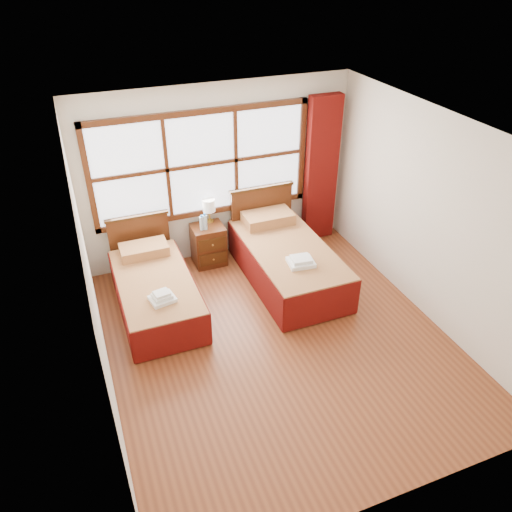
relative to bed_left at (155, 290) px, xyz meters
name	(u,v)px	position (x,y,z in m)	size (l,w,h in m)	color
floor	(279,340)	(1.26, -1.20, -0.28)	(4.50, 4.50, 0.00)	brown
ceiling	(285,135)	(1.26, -1.20, 2.32)	(4.50, 4.50, 0.00)	white
wall_back	(219,174)	(1.26, 1.05, 1.02)	(4.00, 4.00, 0.00)	silver
wall_left	(93,290)	(-0.74, -1.20, 1.02)	(4.50, 4.50, 0.00)	silver
wall_right	(432,219)	(3.26, -1.20, 1.02)	(4.50, 4.50, 0.00)	silver
window	(202,164)	(1.01, 1.01, 1.22)	(3.16, 0.06, 1.56)	white
curtain	(321,170)	(2.86, 0.91, 0.89)	(0.50, 0.16, 2.30)	#630D09
bed_left	(155,290)	(0.00, 0.00, 0.00)	(0.95, 1.97, 0.92)	#3E220D
bed_right	(286,259)	(1.88, 0.00, 0.04)	(1.08, 2.10, 1.05)	#3E220D
nightstand	(209,245)	(0.97, 0.80, 0.03)	(0.46, 0.46, 0.62)	#4C2410
towels_left	(162,297)	(0.00, -0.54, 0.26)	(0.33, 0.30, 0.12)	white
towels_right	(301,261)	(1.86, -0.51, 0.32)	(0.37, 0.33, 0.10)	white
lamp	(209,206)	(1.05, 0.94, 0.59)	(0.19, 0.19, 0.36)	gold
bottle_near	(202,223)	(0.88, 0.74, 0.44)	(0.06, 0.06, 0.23)	silver
bottle_far	(205,222)	(0.92, 0.74, 0.45)	(0.07, 0.07, 0.25)	silver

